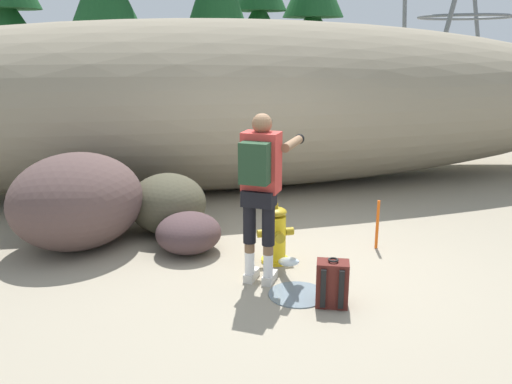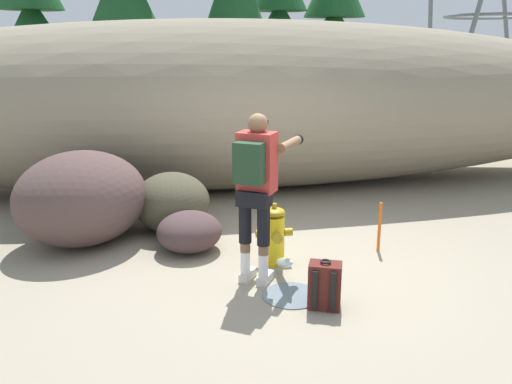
{
  "view_description": "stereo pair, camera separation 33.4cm",
  "coord_description": "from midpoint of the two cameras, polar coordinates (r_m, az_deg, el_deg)",
  "views": [
    {
      "loc": [
        -1.5,
        -5.21,
        2.38
      ],
      "look_at": [
        -0.19,
        0.48,
        0.75
      ],
      "focal_mm": 37.19,
      "sensor_mm": 36.0,
      "label": 1
    },
    {
      "loc": [
        -1.18,
        -5.28,
        2.38
      ],
      "look_at": [
        -0.19,
        0.48,
        0.75
      ],
      "focal_mm": 37.19,
      "sensor_mm": 36.0,
      "label": 2
    }
  ],
  "objects": [
    {
      "name": "utility_worker",
      "position": [
        5.25,
        1.91,
        1.52
      ],
      "size": [
        0.85,
        1.03,
        1.74
      ],
      "rotation": [
        0.0,
        0.0,
        1.02
      ],
      "color": "beige",
      "rests_on": "ground_plane"
    },
    {
      "name": "hydrant_water_jet",
      "position": [
        5.45,
        5.06,
        -8.74
      ],
      "size": [
        0.58,
        1.0,
        0.4
      ],
      "color": "silver",
      "rests_on": "ground_plane"
    },
    {
      "name": "spare_backpack",
      "position": [
        5.06,
        9.31,
        -9.92
      ],
      "size": [
        0.35,
        0.35,
        0.47
      ],
      "rotation": [
        0.0,
        0.0,
        1.21
      ],
      "color": "#511E19",
      "rests_on": "ground_plane"
    },
    {
      "name": "pine_tree_right",
      "position": [
        15.98,
        3.15,
        17.76
      ],
      "size": [
        2.44,
        2.44,
        5.09
      ],
      "color": "#47331E",
      "rests_on": "ground_plane"
    },
    {
      "name": "fire_hydrant",
      "position": [
        5.95,
        3.58,
        -4.76
      ],
      "size": [
        0.41,
        0.37,
        0.69
      ],
      "color": "gold",
      "rests_on": "ground_plane"
    },
    {
      "name": "boulder_large",
      "position": [
        6.74,
        -16.91,
        -0.64
      ],
      "size": [
        2.19,
        2.18,
        1.15
      ],
      "primitive_type": "ellipsoid",
      "rotation": [
        0.0,
        0.0,
        3.89
      ],
      "color": "#513D3A",
      "rests_on": "ground_plane"
    },
    {
      "name": "ground_plane",
      "position": [
        5.92,
        4.27,
        -8.37
      ],
      "size": [
        56.0,
        56.0,
        0.04
      ],
      "primitive_type": "cube",
      "color": "gray"
    },
    {
      "name": "boulder_mid",
      "position": [
        6.34,
        -5.68,
        -4.26
      ],
      "size": [
        1.05,
        1.05,
        0.47
      ],
      "primitive_type": "ellipsoid",
      "rotation": [
        0.0,
        0.0,
        1.1
      ],
      "color": "#463435",
      "rests_on": "ground_plane"
    },
    {
      "name": "pine_tree_far_left",
      "position": [
        14.42,
        -22.28,
        16.45
      ],
      "size": [
        2.41,
        2.41,
        4.97
      ],
      "color": "#47331E",
      "rests_on": "ground_plane"
    },
    {
      "name": "boulder_small",
      "position": [
        6.99,
        -7.7,
        -1.09
      ],
      "size": [
        1.03,
        1.02,
        0.78
      ],
      "primitive_type": "ellipsoid",
      "rotation": [
        0.0,
        0.0,
        4.75
      ],
      "color": "#464333",
      "rests_on": "ground_plane"
    },
    {
      "name": "survey_stake",
      "position": [
        6.48,
        14.59,
        -3.67
      ],
      "size": [
        0.04,
        0.04,
        0.6
      ],
      "primitive_type": "cylinder",
      "color": "#E55914",
      "rests_on": "ground_plane"
    },
    {
      "name": "pine_tree_far_right",
      "position": [
        17.05,
        8.94,
        16.94
      ],
      "size": [
        2.86,
        2.86,
        5.16
      ],
      "color": "#47331E",
      "rests_on": "ground_plane"
    },
    {
      "name": "dirt_embankment",
      "position": [
        9.02,
        -1.12,
        9.3
      ],
      "size": [
        15.6,
        3.2,
        2.79
      ],
      "primitive_type": "ellipsoid",
      "color": "gray",
      "rests_on": "ground_plane"
    }
  ]
}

